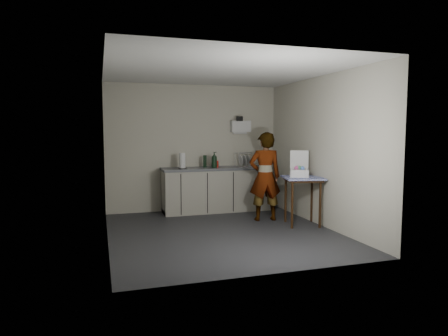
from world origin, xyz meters
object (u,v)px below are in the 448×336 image
object	(u,v)px
standing_man	(265,177)
bakery_box	(299,171)
side_table	(303,183)
dish_rack	(245,163)
soda_can	(217,164)
dark_bottle	(205,161)
paper_towel	(182,161)
kitchen_counter	(216,191)
soap_bottle	(214,160)

from	to	relation	value
standing_man	bakery_box	bearing A→B (deg)	141.81
side_table	dish_rack	bearing A→B (deg)	119.50
soda_can	dark_bottle	xyz separation A→B (m)	(-0.25, 0.01, 0.06)
standing_man	paper_towel	xyz separation A→B (m)	(-1.35, 0.97, 0.24)
kitchen_counter	standing_man	world-z (taller)	standing_man
kitchen_counter	standing_man	bearing A→B (deg)	-60.29
soap_bottle	paper_towel	bearing A→B (deg)	-177.74
side_table	soda_can	world-z (taller)	soda_can
kitchen_counter	dark_bottle	distance (m)	0.65
kitchen_counter	standing_man	size ratio (longest dim) A/B	1.37
soap_bottle	dish_rack	size ratio (longest dim) A/B	0.77
soda_can	paper_towel	distance (m)	0.76
dish_rack	dark_bottle	bearing A→B (deg)	177.25
standing_man	kitchen_counter	bearing A→B (deg)	-51.86
soda_can	paper_towel	size ratio (longest dim) A/B	0.43
kitchen_counter	dish_rack	world-z (taller)	dish_rack
bakery_box	dish_rack	bearing A→B (deg)	132.57
dark_bottle	paper_towel	xyz separation A→B (m)	(-0.49, -0.13, 0.02)
side_table	paper_towel	bearing A→B (deg)	153.23
bakery_box	side_table	bearing A→B (deg)	-37.13
soap_bottle	bakery_box	distance (m)	1.86
soda_can	dark_bottle	size ratio (longest dim) A/B	0.53
standing_man	paper_towel	world-z (taller)	standing_man
paper_towel	bakery_box	distance (m)	2.31
side_table	dark_bottle	bearing A→B (deg)	141.92
side_table	bakery_box	size ratio (longest dim) A/B	1.88
side_table	soda_can	xyz separation A→B (m)	(-1.09, 1.64, 0.23)
paper_towel	kitchen_counter	bearing A→B (deg)	8.25
standing_man	soda_can	xyz separation A→B (m)	(-0.60, 1.09, 0.16)
standing_man	soap_bottle	bearing A→B (deg)	-47.17
dark_bottle	kitchen_counter	bearing A→B (deg)	-6.13
side_table	paper_towel	size ratio (longest dim) A/B	2.75
dish_rack	soap_bottle	bearing A→B (deg)	-174.67
soda_can	bakery_box	xyz separation A→B (m)	(1.05, -1.57, -0.02)
soap_bottle	bakery_box	world-z (taller)	bakery_box
soda_can	side_table	bearing A→B (deg)	-56.38
standing_man	dark_bottle	world-z (taller)	standing_man
bakery_box	soap_bottle	bearing A→B (deg)	153.99
dish_rack	paper_towel	bearing A→B (deg)	-176.17
standing_man	soap_bottle	distance (m)	1.24
kitchen_counter	paper_towel	xyz separation A→B (m)	(-0.73, -0.11, 0.63)
standing_man	bakery_box	xyz separation A→B (m)	(0.45, -0.48, 0.14)
dish_rack	bakery_box	distance (m)	1.60
side_table	soap_bottle	xyz separation A→B (m)	(-1.17, 1.54, 0.33)
side_table	dark_bottle	distance (m)	2.14
dark_bottle	paper_towel	bearing A→B (deg)	-165.09
soap_bottle	soda_can	xyz separation A→B (m)	(0.08, 0.09, -0.09)
soap_bottle	dark_bottle	size ratio (longest dim) A/B	1.28
paper_towel	side_table	bearing A→B (deg)	-39.67
dark_bottle	paper_towel	world-z (taller)	paper_towel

